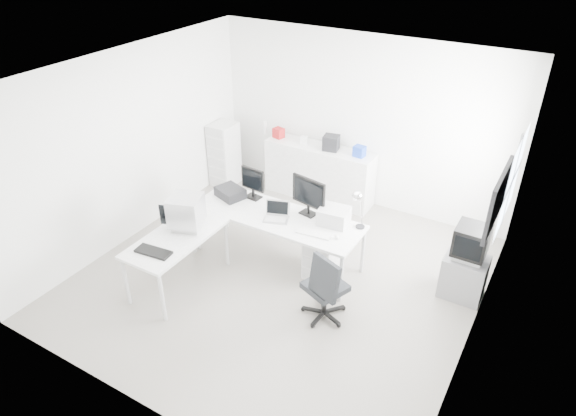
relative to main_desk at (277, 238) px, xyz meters
The scene contains 30 objects.
floor 0.54m from the main_desk, 52.35° to the right, with size 5.00×5.00×0.01m, color #B0AA9E.
ceiling 2.46m from the main_desk, 52.35° to the right, with size 5.00×5.00×0.01m, color white.
back_wall 2.43m from the main_desk, 83.71° to the left, with size 5.00×0.02×2.80m, color white.
left_wall 2.50m from the main_desk, behind, with size 0.02×5.00×2.80m, color white.
right_wall 2.94m from the main_desk, ahead, with size 0.02×5.00×2.80m, color white.
window 3.11m from the main_desk, 18.06° to the left, with size 0.02×1.20×1.10m, color white, non-canonical shape.
wall_picture 3.12m from the main_desk, ahead, with size 0.04×0.90×0.60m, color black, non-canonical shape.
main_desk is the anchor object (origin of this frame).
side_desk 1.39m from the main_desk, 127.69° to the right, with size 0.70×1.40×0.75m, color white, non-canonical shape.
drawer_pedestal 0.71m from the main_desk, ahead, with size 0.40×0.50×0.60m, color white.
inkjet_printer 0.96m from the main_desk, behind, with size 0.40×0.31×0.14m, color black.
lcd_monitor_small 0.86m from the main_desk, 155.56° to the left, with size 0.38×0.22×0.48m, color black, non-canonical shape.
lcd_monitor_large 0.78m from the main_desk, 35.54° to the left, with size 0.53×0.21×0.55m, color black, non-canonical shape.
laptop 0.51m from the main_desk, 63.43° to the right, with size 0.35×0.36×0.24m, color #B7B7BA, non-canonical shape.
white_keyboard 0.77m from the main_desk, 12.99° to the right, with size 0.46×0.14×0.02m, color white.
white_mouse 1.04m from the main_desk, ahead, with size 0.06×0.06×0.06m, color white.
laser_printer 0.92m from the main_desk, 16.35° to the left, with size 0.39×0.33×0.22m, color #BABABA.
desk_lamp 1.28m from the main_desk, 15.26° to the left, with size 0.14×0.14×0.42m, color silver, non-canonical shape.
crt_monitor 1.36m from the main_desk, 135.00° to the right, with size 0.45×0.45×0.51m, color #B7B7BA, non-canonical shape.
black_keyboard 1.77m from the main_desk, 119.54° to the right, with size 0.46×0.18×0.03m, color black.
office_chair 1.30m from the main_desk, 32.12° to the right, with size 0.58×0.58×1.00m, color #242629, non-canonical shape.
tv_cabinet 2.53m from the main_desk, 13.04° to the left, with size 0.53×0.44×0.58m, color gray.
crt_tv 2.56m from the main_desk, 13.04° to the left, with size 0.50×0.48×0.45m, color black, non-canonical shape.
sideboard 1.96m from the main_desk, 99.99° to the left, with size 1.89×0.47×0.94m, color white.
clutter_box_a 2.33m from the main_desk, 120.59° to the left, with size 0.17×0.15×0.17m, color #AB181A.
clutter_box_b 2.13m from the main_desk, 108.35° to the left, with size 0.12×0.10×0.12m, color white.
clutter_box_c 2.05m from the main_desk, 94.14° to the left, with size 0.24×0.22×0.24m, color black.
clutter_box_d 2.07m from the main_desk, 79.40° to the left, with size 0.17×0.15×0.17m, color blue.
clutter_bottle 2.53m from the main_desk, 126.19° to the left, with size 0.07×0.07×0.22m, color white.
filing_cabinet 2.56m from the main_desk, 142.87° to the left, with size 0.40×0.47×1.14m, color white.
Camera 1 is at (2.89, -4.75, 4.44)m, focal length 32.00 mm.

